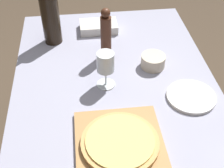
{
  "coord_description": "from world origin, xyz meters",
  "views": [
    {
      "loc": [
        -0.13,
        -0.96,
        1.66
      ],
      "look_at": [
        -0.02,
        -0.02,
        0.83
      ],
      "focal_mm": 50.0,
      "sensor_mm": 36.0,
      "label": 1
    }
  ],
  "objects": [
    {
      "name": "wine_glass",
      "position": [
        -0.04,
        0.05,
        0.88
      ],
      "size": [
        0.08,
        0.08,
        0.17
      ],
      "color": "silver",
      "rests_on": "dining_table"
    },
    {
      "name": "small_bowl",
      "position": [
        0.19,
        0.15,
        0.8
      ],
      "size": [
        0.11,
        0.11,
        0.06
      ],
      "color": "beige",
      "rests_on": "dining_table"
    },
    {
      "name": "pepper_mill",
      "position": [
        -0.02,
        0.25,
        0.89
      ],
      "size": [
        0.05,
        0.05,
        0.25
      ],
      "color": "#4C2819",
      "rests_on": "dining_table"
    },
    {
      "name": "pizza",
      "position": [
        -0.03,
        -0.29,
        0.8
      ],
      "size": [
        0.27,
        0.27,
        0.02
      ],
      "color": "tan",
      "rests_on": "cutting_board"
    },
    {
      "name": "cutting_board",
      "position": [
        -0.03,
        -0.29,
        0.78
      ],
      "size": [
        0.31,
        0.34,
        0.02
      ],
      "color": "#A87A47",
      "rests_on": "dining_table"
    },
    {
      "name": "food_container",
      "position": [
        -0.03,
        0.49,
        0.79
      ],
      "size": [
        0.2,
        0.12,
        0.04
      ],
      "color": "beige",
      "rests_on": "dining_table"
    },
    {
      "name": "dinner_plate",
      "position": [
        0.3,
        -0.07,
        0.77
      ],
      "size": [
        0.2,
        0.2,
        0.01
      ],
      "color": "silver",
      "rests_on": "dining_table"
    },
    {
      "name": "wine_bottle",
      "position": [
        -0.27,
        0.42,
        0.92
      ],
      "size": [
        0.09,
        0.09,
        0.38
      ],
      "color": "black",
      "rests_on": "dining_table"
    },
    {
      "name": "dining_table",
      "position": [
        0.0,
        0.0,
        0.67
      ],
      "size": [
        0.88,
        1.37,
        0.77
      ],
      "color": "#9393A8",
      "rests_on": "ground_plane"
    }
  ]
}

